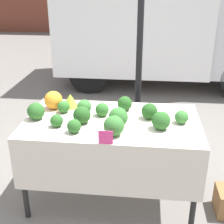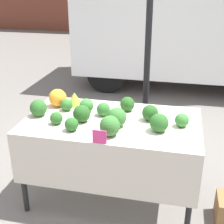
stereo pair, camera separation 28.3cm
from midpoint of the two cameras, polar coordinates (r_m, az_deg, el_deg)
The scene contains 20 objects.
ground_plane at distance 3.31m, azimuth 2.53°, elevation -14.89°, with size 40.00×40.00×0.00m, color slate.
tent_pole at distance 3.49m, azimuth 8.94°, elevation 11.41°, with size 0.07×0.07×2.68m.
parked_truck at distance 6.49m, azimuth 13.92°, elevation 16.03°, with size 4.27×2.00×2.46m.
market_table at distance 2.86m, azimuth 2.56°, elevation -4.01°, with size 1.61×0.93×0.84m.
orange_cauliflower at distance 3.17m, azimuth -7.39°, elevation 2.53°, with size 0.18×0.18×0.18m.
romanesco_head at distance 3.18m, azimuth -4.35°, elevation 2.35°, with size 0.17×0.17×0.14m.
broccoli_head_0 at distance 2.68m, azimuth 11.63°, elevation -2.01°, with size 0.16×0.16×0.16m.
broccoli_head_1 at distance 2.80m, azimuth -2.71°, elevation -0.36°, with size 0.16×0.16×0.16m.
broccoli_head_2 at distance 3.05m, azimuth 5.48°, elevation 1.42°, with size 0.14×0.14×0.14m.
broccoli_head_3 at distance 2.87m, azimuth 9.80°, elevation -0.21°, with size 0.15×0.15×0.15m.
broccoli_head_4 at distance 3.01m, azimuth -2.01°, elevation 1.15°, with size 0.14×0.14×0.14m.
broccoli_head_5 at distance 2.82m, azimuth 15.50°, elevation -1.50°, with size 0.12×0.12×0.12m.
broccoli_head_6 at distance 2.93m, azimuth 1.16°, elevation 0.45°, with size 0.13×0.13×0.13m.
broccoli_head_7 at distance 2.56m, azimuth 2.77°, elevation -2.62°, with size 0.17×0.17×0.17m.
broccoli_head_8 at distance 2.65m, azimuth -4.40°, elevation -2.32°, with size 0.12×0.12×0.12m.
broccoli_head_9 at distance 2.72m, azimuth 3.86°, elevation -1.03°, with size 0.17×0.17×0.17m.
broccoli_head_10 at distance 2.97m, azimuth -10.68°, elevation 0.67°, with size 0.16×0.16×0.16m.
broccoli_head_11 at distance 2.79m, azimuth -7.31°, elevation -1.19°, with size 0.11×0.11×0.11m.
broccoli_head_12 at distance 3.06m, azimuth -5.71°, elevation 1.24°, with size 0.12×0.12×0.12m.
price_sign at distance 2.44m, azimuth 0.99°, elevation -4.66°, with size 0.12×0.01×0.11m.
Camera 2 is at (0.57, -2.54, 2.05)m, focal length 50.00 mm.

